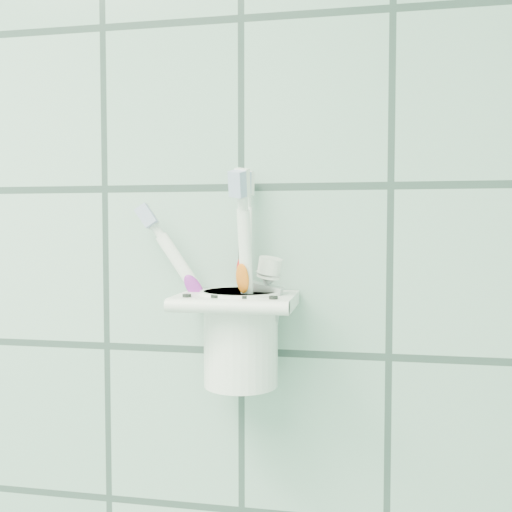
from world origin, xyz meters
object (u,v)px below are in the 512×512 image
at_px(holder_bracket, 237,302).
at_px(toothbrush_pink, 252,272).
at_px(toothbrush_blue, 244,272).
at_px(toothpaste_tube, 253,307).
at_px(cup, 241,334).
at_px(toothbrush_orange, 250,271).

height_order(holder_bracket, toothbrush_pink, toothbrush_pink).
relative_size(holder_bracket, toothbrush_blue, 0.56).
bearing_deg(holder_bracket, toothpaste_tube, 32.53).
bearing_deg(toothpaste_tube, toothbrush_blue, 158.69).
bearing_deg(cup, toothbrush_orange, 36.56).
bearing_deg(toothbrush_orange, toothbrush_pink, 105.99).
bearing_deg(toothpaste_tube, toothbrush_pink, 123.17).
bearing_deg(toothbrush_pink, toothbrush_blue, 160.75).
xyz_separation_m(holder_bracket, toothpaste_tube, (0.02, 0.01, -0.01)).
bearing_deg(toothpaste_tube, cup, -145.23).
bearing_deg(toothbrush_pink, toothpaste_tube, -73.80).
xyz_separation_m(toothbrush_blue, toothpaste_tube, (0.01, -0.01, -0.04)).
distance_m(cup, toothbrush_orange, 0.07).
xyz_separation_m(holder_bracket, toothbrush_pink, (0.01, 0.01, 0.03)).
relative_size(toothbrush_pink, toothpaste_tube, 1.55).
bearing_deg(toothpaste_tube, toothbrush_orange, 173.90).
height_order(cup, toothpaste_tube, toothpaste_tube).
bearing_deg(holder_bracket, toothbrush_pink, 48.05).
distance_m(cup, toothbrush_blue, 0.07).
relative_size(toothbrush_pink, toothbrush_orange, 0.95).
height_order(toothbrush_pink, toothbrush_orange, toothbrush_orange).
bearing_deg(holder_bracket, toothbrush_blue, 76.79).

